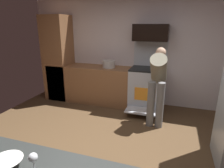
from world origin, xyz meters
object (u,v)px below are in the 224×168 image
(mixing_bowl_small, at_px, (7,164))
(wine_glass_mid, at_px, (33,159))
(person_cook, at_px, (158,81))
(stock_pot, at_px, (109,64))
(microwave, at_px, (151,33))
(oven_range, at_px, (147,87))

(mixing_bowl_small, distance_m, wine_glass_mid, 0.23)
(person_cook, distance_m, stock_pot, 1.38)
(person_cook, distance_m, wine_glass_mid, 2.74)
(microwave, height_order, stock_pot, microwave)
(mixing_bowl_small, bearing_deg, person_cook, 73.37)
(wine_glass_mid, bearing_deg, microwave, 84.70)
(microwave, bearing_deg, stock_pot, -175.07)
(mixing_bowl_small, xyz_separation_m, wine_glass_mid, (0.22, 0.02, 0.08))
(mixing_bowl_small, bearing_deg, wine_glass_mid, 6.12)
(wine_glass_mid, bearing_deg, oven_range, 84.55)
(oven_range, relative_size, stock_pot, 5.13)
(mixing_bowl_small, xyz_separation_m, stock_pot, (-0.39, 3.38, 0.05))
(person_cook, height_order, mixing_bowl_small, person_cook)
(person_cook, relative_size, mixing_bowl_small, 6.55)
(person_cook, bearing_deg, oven_range, 112.15)
(microwave, bearing_deg, person_cook, -70.34)
(mixing_bowl_small, distance_m, stock_pot, 3.40)
(oven_range, height_order, wine_glass_mid, oven_range)
(person_cook, bearing_deg, stock_pot, 150.41)
(person_cook, xyz_separation_m, wine_glass_mid, (-0.59, -2.67, 0.14))
(microwave, bearing_deg, wine_glass_mid, -95.30)
(microwave, height_order, person_cook, microwave)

